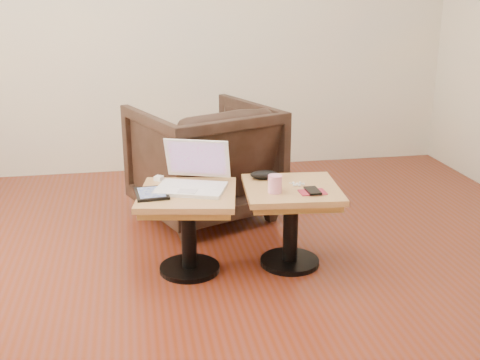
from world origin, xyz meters
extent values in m
cube|color=maroon|center=(0.00, 0.00, 0.00)|extent=(4.50, 4.50, 0.01)
cube|color=beige|center=(0.00, 2.25, 1.35)|extent=(4.50, 0.02, 2.70)
cylinder|color=black|center=(-0.20, 0.26, 0.01)|extent=(0.33, 0.33, 0.03)
cylinder|color=black|center=(-0.20, 0.26, 0.23)|extent=(0.08, 0.08, 0.40)
cube|color=olive|center=(-0.20, 0.26, 0.41)|extent=(0.55, 0.55, 0.04)
cube|color=#B87F48|center=(-0.20, 0.26, 0.45)|extent=(0.60, 0.60, 0.03)
cylinder|color=black|center=(0.37, 0.24, 0.01)|extent=(0.33, 0.33, 0.03)
cylinder|color=black|center=(0.37, 0.24, 0.23)|extent=(0.08, 0.08, 0.40)
cube|color=olive|center=(0.37, 0.24, 0.41)|extent=(0.51, 0.51, 0.04)
cube|color=#B87F48|center=(0.37, 0.24, 0.45)|extent=(0.56, 0.56, 0.03)
cube|color=white|center=(-0.18, 0.28, 0.47)|extent=(0.42, 0.36, 0.02)
cube|color=silver|center=(-0.16, 0.32, 0.49)|extent=(0.32, 0.21, 0.00)
cube|color=silver|center=(-0.20, 0.21, 0.49)|extent=(0.11, 0.10, 0.00)
cube|color=white|center=(-0.12, 0.43, 0.60)|extent=(0.37, 0.20, 0.23)
cube|color=maroon|center=(-0.12, 0.43, 0.60)|extent=(0.32, 0.17, 0.19)
cube|color=black|center=(-0.39, 0.25, 0.47)|extent=(0.18, 0.23, 0.01)
cube|color=#191E38|center=(-0.39, 0.25, 0.48)|extent=(0.15, 0.19, 0.00)
cube|color=white|center=(-0.34, 0.49, 0.48)|extent=(0.06, 0.06, 0.03)
ellipsoid|color=black|center=(0.26, 0.40, 0.49)|extent=(0.18, 0.11, 0.05)
cylinder|color=#F44894|center=(0.26, 0.17, 0.51)|extent=(0.08, 0.08, 0.10)
sphere|color=white|center=(0.41, 0.26, 0.47)|extent=(0.02, 0.02, 0.02)
sphere|color=white|center=(0.43, 0.28, 0.47)|extent=(0.02, 0.02, 0.02)
sphere|color=white|center=(0.39, 0.28, 0.47)|extent=(0.02, 0.02, 0.02)
sphere|color=white|center=(0.44, 0.25, 0.47)|extent=(0.02, 0.02, 0.02)
sphere|color=white|center=(0.39, 0.24, 0.47)|extent=(0.02, 0.02, 0.02)
sphere|color=white|center=(0.41, 0.23, 0.47)|extent=(0.02, 0.02, 0.02)
cylinder|color=white|center=(0.41, 0.26, 0.47)|extent=(0.08, 0.05, 0.00)
cube|color=maroon|center=(0.46, 0.12, 0.47)|extent=(0.14, 0.10, 0.01)
cube|color=black|center=(0.46, 0.12, 0.48)|extent=(0.07, 0.12, 0.01)
imported|color=#32231D|center=(-0.01, 1.10, 0.39)|extent=(1.09, 1.10, 0.78)
camera|label=1|loc=(-0.47, -2.77, 1.52)|focal=45.00mm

